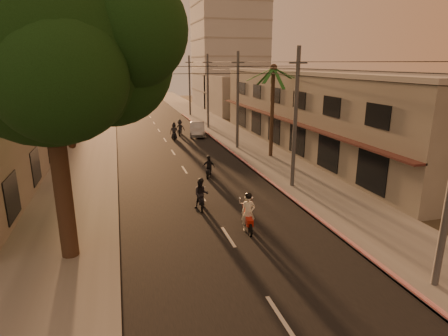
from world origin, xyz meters
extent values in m
plane|color=#383023|center=(0.00, 0.00, 0.00)|extent=(160.00, 160.00, 0.00)
cube|color=black|center=(0.00, 20.00, 0.01)|extent=(10.00, 140.00, 0.02)
cube|color=slate|center=(7.50, 20.00, 0.06)|extent=(5.00, 140.00, 0.12)
cube|color=slate|center=(-7.50, 20.00, 0.06)|extent=(5.00, 140.00, 0.12)
cube|color=#B21319|center=(5.10, 15.00, 0.10)|extent=(0.20, 60.00, 0.20)
cube|color=gray|center=(14.00, 18.00, 3.50)|extent=(8.00, 34.00, 7.00)
cube|color=#A09990|center=(14.00, 18.00, 7.15)|extent=(8.20, 34.20, 0.30)
cube|color=#3B1A17|center=(9.70, 18.00, 3.10)|extent=(0.80, 34.00, 0.12)
cube|color=#B7B5B2|center=(16.00, 56.00, 14.00)|extent=(12.00, 12.00, 28.00)
cylinder|color=black|center=(-7.00, 2.00, 3.00)|extent=(0.70, 0.70, 6.00)
cylinder|color=black|center=(-6.20, 2.40, 6.00)|extent=(1.22, 2.17, 3.04)
cylinder|color=black|center=(-7.60, 1.70, 6.20)|extent=(1.31, 1.49, 2.73)
sphere|color=black|center=(-7.00, 2.00, 8.50)|extent=(7.20, 7.20, 7.20)
sphere|color=black|center=(-4.80, 3.00, 8.00)|extent=(5.20, 5.20, 5.20)
sphere|color=black|center=(-6.40, 0.20, 7.60)|extent=(4.60, 4.60, 4.60)
sphere|color=black|center=(-4.00, 1.50, 9.20)|extent=(4.40, 4.40, 4.40)
sphere|color=black|center=(-5.80, 4.40, 9.60)|extent=(4.40, 4.40, 4.40)
cylinder|color=black|center=(8.00, 16.00, 3.80)|extent=(0.32, 0.32, 7.60)
sphere|color=black|center=(8.00, 16.00, 7.60)|extent=(0.60, 0.60, 0.60)
cylinder|color=#38383A|center=(6.20, 8.00, 4.50)|extent=(0.26, 0.26, 9.00)
cube|color=#38383A|center=(6.20, 8.00, 8.00)|extent=(1.20, 0.12, 0.12)
cylinder|color=#38383A|center=(6.20, 20.00, 4.50)|extent=(0.26, 0.26, 9.00)
cube|color=#38383A|center=(6.20, 20.00, 8.00)|extent=(1.20, 0.12, 0.12)
cylinder|color=#38383A|center=(6.20, 32.00, 4.50)|extent=(0.26, 0.26, 9.00)
cube|color=#38383A|center=(6.20, 32.00, 8.00)|extent=(1.20, 0.12, 0.12)
cylinder|color=#38383A|center=(6.20, 44.00, 4.50)|extent=(0.26, 0.26, 9.00)
cube|color=#38383A|center=(6.20, 44.00, 8.00)|extent=(1.20, 0.12, 0.12)
cube|color=#A09990|center=(14.00, 45.00, 3.00)|extent=(8.00, 14.00, 6.00)
cube|color=#A09990|center=(-14.00, 34.00, 2.20)|extent=(8.00, 14.00, 4.40)
cube|color=#A09990|center=(-14.00, 52.00, 3.50)|extent=(8.00, 14.00, 7.00)
cylinder|color=black|center=(1.27, 3.21, 0.31)|extent=(0.21, 0.64, 0.63)
cylinder|color=black|center=(1.05, 1.83, 0.31)|extent=(0.21, 0.64, 0.63)
cube|color=#A71A0C|center=(1.15, 2.44, 0.62)|extent=(0.50, 1.26, 0.34)
cube|color=#A71A0C|center=(1.24, 2.99, 0.78)|extent=(0.35, 0.16, 0.67)
cylinder|color=silver|center=(1.26, 3.13, 1.17)|extent=(0.61, 0.14, 0.04)
imported|color=beige|center=(1.15, 2.44, 0.94)|extent=(0.83, 0.66, 1.88)
sphere|color=black|center=(1.15, 2.44, 1.83)|extent=(0.34, 0.34, 0.34)
sphere|color=silver|center=(0.95, 3.15, 1.45)|extent=(0.13, 0.13, 0.13)
sphere|color=silver|center=(1.57, 3.05, 1.45)|extent=(0.13, 0.13, 0.13)
cylinder|color=black|center=(-0.32, 6.61, 0.28)|extent=(0.20, 0.58, 0.57)
cylinder|color=black|center=(-0.54, 5.36, 0.28)|extent=(0.20, 0.58, 0.57)
cube|color=black|center=(-0.44, 5.91, 0.56)|extent=(0.47, 1.15, 0.31)
cube|color=black|center=(-0.35, 6.41, 0.71)|extent=(0.32, 0.15, 0.61)
cylinder|color=silver|center=(-0.33, 6.53, 1.07)|extent=(0.56, 0.14, 0.04)
imported|color=black|center=(-0.44, 5.91, 0.85)|extent=(1.05, 0.93, 1.71)
sphere|color=black|center=(-0.44, 5.91, 1.66)|extent=(0.31, 0.31, 0.31)
cylinder|color=black|center=(1.62, 12.26, 0.25)|extent=(0.28, 0.50, 0.51)
cylinder|color=black|center=(1.18, 11.22, 0.25)|extent=(0.28, 0.50, 0.51)
cube|color=black|center=(1.38, 11.68, 0.50)|extent=(0.62, 1.02, 0.27)
cube|color=black|center=(1.55, 12.10, 0.63)|extent=(0.29, 0.19, 0.54)
cylinder|color=silver|center=(1.60, 12.20, 0.95)|extent=(0.47, 0.23, 0.04)
imported|color=black|center=(1.38, 11.68, 0.76)|extent=(1.16, 1.01, 1.52)
sphere|color=black|center=(1.38, 11.68, 1.47)|extent=(0.27, 0.27, 0.27)
cylinder|color=black|center=(1.08, 26.75, 0.29)|extent=(0.16, 0.59, 0.59)
cylinder|color=black|center=(0.95, 25.45, 0.29)|extent=(0.16, 0.59, 0.59)
cube|color=black|center=(1.01, 26.02, 0.58)|extent=(0.40, 1.17, 0.31)
cube|color=black|center=(1.06, 26.54, 0.73)|extent=(0.32, 0.13, 0.63)
cylinder|color=silver|center=(1.07, 26.66, 1.10)|extent=(0.58, 0.10, 0.04)
imported|color=black|center=(1.01, 26.02, 0.88)|extent=(0.97, 0.72, 1.76)
sphere|color=black|center=(1.01, 26.02, 1.71)|extent=(0.31, 0.31, 0.31)
cylinder|color=black|center=(2.22, 28.93, 0.29)|extent=(0.27, 0.58, 0.57)
cylinder|color=black|center=(1.84, 27.71, 0.29)|extent=(0.27, 0.58, 0.57)
cube|color=black|center=(2.01, 28.25, 0.56)|extent=(0.61, 1.16, 0.31)
cube|color=black|center=(2.16, 28.74, 0.71)|extent=(0.32, 0.19, 0.61)
cylinder|color=silver|center=(2.20, 28.85, 1.07)|extent=(0.55, 0.21, 0.04)
imported|color=black|center=(2.01, 28.25, 0.86)|extent=(1.47, 1.27, 1.72)
sphere|color=black|center=(2.01, 28.25, 1.67)|extent=(0.31, 0.31, 0.31)
imported|color=#929499|center=(3.83, 27.42, 0.76)|extent=(3.38, 5.24, 1.52)
camera|label=1|loc=(-4.61, -13.57, 8.03)|focal=30.00mm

